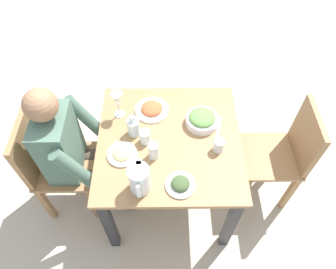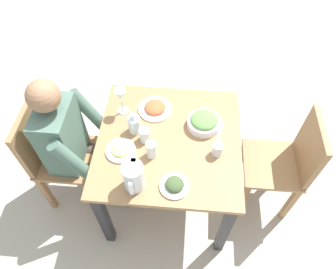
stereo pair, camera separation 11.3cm
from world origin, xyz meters
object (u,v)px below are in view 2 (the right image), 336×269
plate_dolmas (174,185)px  wine_glass (121,96)px  dining_table (169,151)px  salad_bowl (204,122)px  water_glass_near_left (151,149)px  chair_far (286,162)px  diner_near (78,143)px  oil_carafe (134,125)px  plate_rice_curry (155,108)px  plate_fries (121,150)px  water_pitcher (133,177)px  water_glass_far_right (145,135)px  water_glass_center (217,149)px  chair_near (54,153)px

plate_dolmas → wine_glass: 0.67m
dining_table → salad_bowl: (-0.13, 0.21, 0.17)m
salad_bowl → water_glass_near_left: size_ratio=1.82×
chair_far → diner_near: size_ratio=0.75×
salad_bowl → wine_glass: wine_glass is taller
plate_dolmas → oil_carafe: oil_carafe is taller
plate_rice_curry → plate_fries: bearing=-26.1°
plate_rice_curry → plate_dolmas: bearing=17.0°
plate_dolmas → water_glass_near_left: size_ratio=1.50×
dining_table → salad_bowl: 0.30m
water_pitcher → salad_bowl: size_ratio=0.91×
diner_near → plate_dolmas: (0.31, 0.66, 0.11)m
plate_fries → plate_rice_curry: plate_rice_curry is taller
water_glass_far_right → wine_glass: (-0.22, -0.18, 0.09)m
diner_near → salad_bowl: diner_near is taller
oil_carafe → chair_far: bearing=90.1°
dining_table → plate_rice_curry: 0.30m
water_pitcher → oil_carafe: 0.39m
water_pitcher → water_glass_near_left: bearing=161.2°
plate_fries → water_glass_center: bearing=93.3°
water_glass_center → oil_carafe: oil_carafe is taller
chair_near → diner_near: (0.00, 0.21, 0.15)m
plate_dolmas → water_glass_center: 0.34m
water_glass_center → water_glass_far_right: size_ratio=0.93×
plate_rice_curry → chair_near: bearing=-69.9°
dining_table → water_glass_far_right: water_glass_far_right is taller
water_glass_near_left → oil_carafe: 0.22m
wine_glass → salad_bowl: bearing=81.4°
dining_table → diner_near: diner_near is taller
plate_dolmas → plate_rice_curry: bearing=-163.0°
chair_far → plate_fries: 1.13m
plate_rice_curry → salad_bowl: bearing=71.2°
water_glass_center → dining_table: bearing=-104.9°
water_glass_near_left → water_glass_center: size_ratio=1.31×
chair_near → wine_glass: bearing=115.0°
water_glass_center → water_glass_near_left: bearing=-83.8°
dining_table → wine_glass: size_ratio=4.59×
dining_table → chair_far: (-0.05, 0.80, -0.11)m
salad_bowl → oil_carafe: size_ratio=1.27×
water_glass_far_right → plate_dolmas: bearing=33.8°
plate_rice_curry → chair_far: bearing=78.7°
chair_near → diner_near: 0.25m
diner_near → water_glass_far_right: diner_near is taller
plate_rice_curry → water_glass_center: water_glass_center is taller
plate_fries → water_glass_near_left: 0.20m
water_glass_near_left → water_glass_center: bearing=96.2°
plate_fries → salad_bowl: bearing=115.8°
wine_glass → diner_near: bearing=-50.8°
chair_near → plate_rice_curry: 0.78m
salad_bowl → wine_glass: (-0.08, -0.54, 0.10)m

